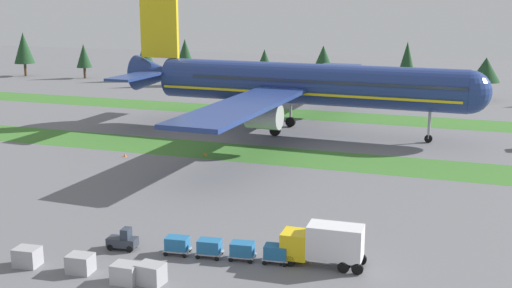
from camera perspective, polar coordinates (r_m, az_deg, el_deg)
name	(u,v)px	position (r m, az deg, el deg)	size (l,w,h in m)	color
grass_strip_near	(284,156)	(90.60, 2.43, -1.08)	(320.00, 10.16, 0.01)	#3D752D
grass_strip_far	(334,116)	(121.21, 6.87, 2.43)	(320.00, 10.16, 0.01)	#3D752D
airliner	(297,83)	(105.13, 3.65, 5.33)	(59.44, 73.19, 22.47)	navy
baggage_tug	(123,240)	(59.10, -11.56, -8.28)	(2.73, 1.60, 1.97)	#2D333D
cargo_dolly_lead	(177,244)	(57.28, -6.91, -8.69)	(2.36, 1.75, 1.55)	#A3A3A8
cargo_dolly_second	(209,247)	(56.44, -4.10, -8.97)	(2.36, 1.75, 1.55)	#A3A3A8
cargo_dolly_third	(242,250)	(55.72, -1.20, -9.23)	(2.36, 1.75, 1.55)	#A3A3A8
cargo_dolly_fourth	(276,252)	(55.16, 1.77, -9.47)	(2.36, 1.75, 1.55)	#A3A3A8
catering_truck	(324,243)	(54.55, 6.00, -8.63)	(7.04, 2.56, 3.58)	yellow
ground_crew_marshaller	(287,250)	(55.60, 2.72, -9.26)	(0.55, 0.36, 1.74)	black
uld_container_0	(80,263)	(55.28, -15.13, -10.07)	(2.00, 1.60, 1.52)	#A3A3A8
uld_container_1	(27,257)	(57.80, -19.39, -9.30)	(2.00, 1.60, 1.58)	#A3A3A8
uld_container_2	(126,273)	(52.63, -11.36, -11.04)	(2.00, 1.60, 1.56)	#A3A3A8
uld_container_3	(151,274)	(52.10, -9.17, -11.16)	(2.00, 1.60, 1.64)	#A3A3A8
taxiway_marker_0	(205,154)	(91.18, -4.47, -0.84)	(0.44, 0.44, 0.56)	orange
taxiway_marker_1	(125,155)	(92.07, -11.41, -0.95)	(0.44, 0.44, 0.46)	orange
distant_tree_line	(373,63)	(150.37, 10.19, 7.04)	(192.27, 11.84, 11.95)	#4C3823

